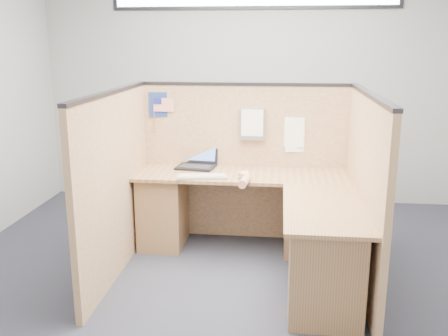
# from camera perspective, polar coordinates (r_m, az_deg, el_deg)

# --- Properties ---
(floor) EXTENTS (5.00, 5.00, 0.00)m
(floor) POSITION_cam_1_polar(r_m,az_deg,el_deg) (4.19, 1.24, -12.72)
(floor) COLOR black
(floor) RESTS_ON ground
(wall_back) EXTENTS (5.00, 0.00, 5.00)m
(wall_back) POSITION_cam_1_polar(r_m,az_deg,el_deg) (6.00, 3.33, 9.41)
(wall_back) COLOR #9D9FA2
(wall_back) RESTS_ON floor
(wall_front) EXTENTS (5.00, 0.00, 5.00)m
(wall_front) POSITION_cam_1_polar(r_m,az_deg,el_deg) (1.59, -6.04, -4.06)
(wall_front) COLOR #9D9FA2
(wall_front) RESTS_ON floor
(cubicle_partitions) EXTENTS (2.06, 1.83, 1.53)m
(cubicle_partitions) POSITION_cam_1_polar(r_m,az_deg,el_deg) (4.31, 1.82, -0.99)
(cubicle_partitions) COLOR #846142
(cubicle_partitions) RESTS_ON floor
(l_desk) EXTENTS (1.95, 1.75, 0.73)m
(l_desk) POSITION_cam_1_polar(r_m,az_deg,el_deg) (4.28, 4.09, -6.41)
(l_desk) COLOR brown
(l_desk) RESTS_ON floor
(laptop) EXTENTS (0.38, 0.38, 0.26)m
(laptop) POSITION_cam_1_polar(r_m,az_deg,el_deg) (4.82, -3.12, 0.93)
(laptop) COLOR black
(laptop) RESTS_ON l_desk
(keyboard) EXTENTS (0.45, 0.22, 0.03)m
(keyboard) POSITION_cam_1_polar(r_m,az_deg,el_deg) (4.41, -2.52, -0.99)
(keyboard) COLOR gray
(keyboard) RESTS_ON l_desk
(mouse) EXTENTS (0.12, 0.09, 0.04)m
(mouse) POSITION_cam_1_polar(r_m,az_deg,el_deg) (4.39, 2.39, -0.94)
(mouse) COLOR #B6B7BB
(mouse) RESTS_ON l_desk
(hand_forearm) EXTENTS (0.11, 0.38, 0.08)m
(hand_forearm) POSITION_cam_1_polar(r_m,az_deg,el_deg) (4.25, 2.40, -1.23)
(hand_forearm) COLOR tan
(hand_forearm) RESTS_ON l_desk
(blue_poster) EXTENTS (0.18, 0.02, 0.24)m
(blue_poster) POSITION_cam_1_polar(r_m,az_deg,el_deg) (4.87, -7.56, 7.18)
(blue_poster) COLOR navy
(blue_poster) RESTS_ON cubicle_partitions
(american_flag) EXTENTS (0.20, 0.01, 0.35)m
(american_flag) POSITION_cam_1_polar(r_m,az_deg,el_deg) (4.85, -7.17, 7.04)
(american_flag) COLOR olive
(american_flag) RESTS_ON cubicle_partitions
(file_holder) EXTENTS (0.23, 0.05, 0.30)m
(file_holder) POSITION_cam_1_polar(r_m,az_deg,el_deg) (4.73, 3.26, 5.01)
(file_holder) COLOR slate
(file_holder) RESTS_ON cubicle_partitions
(paper_left) EXTENTS (0.22, 0.03, 0.28)m
(paper_left) POSITION_cam_1_polar(r_m,az_deg,el_deg) (4.76, 7.80, 4.06)
(paper_left) COLOR white
(paper_left) RESTS_ON cubicle_partitions
(paper_right) EXTENTS (0.22, 0.03, 0.28)m
(paper_right) POSITION_cam_1_polar(r_m,az_deg,el_deg) (4.78, 8.37, 3.44)
(paper_right) COLOR white
(paper_right) RESTS_ON cubicle_partitions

